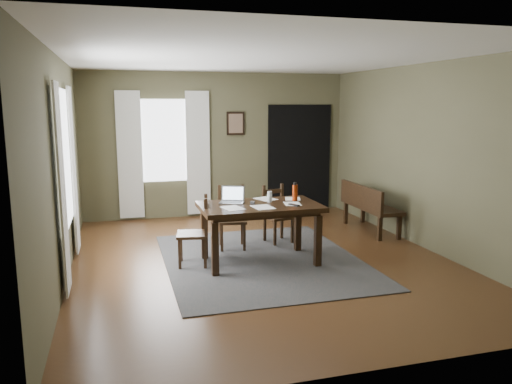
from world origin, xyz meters
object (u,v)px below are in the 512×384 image
object	(u,v)px
dining_table	(260,212)
chair_end	(196,232)
bench	(368,204)
water_bottle	(295,192)
laptop	(232,198)
chair_back_left	(232,218)
chair_back_right	(277,215)

from	to	relation	value
dining_table	chair_end	world-z (taller)	chair_end
bench	water_bottle	bearing A→B (deg)	121.28
bench	laptop	size ratio (longest dim) A/B	3.59
chair_back_left	water_bottle	xyz separation A→B (m)	(0.74, -0.68, 0.47)
chair_end	bench	size ratio (longest dim) A/B	0.66
water_bottle	laptop	bearing A→B (deg)	172.62
chair_back_right	chair_back_left	bearing A→B (deg)	176.92
chair_back_right	laptop	xyz separation A→B (m)	(-0.87, -0.69, 0.43)
bench	laptop	xyz separation A→B (m)	(-2.53, -0.90, 0.39)
chair_back_left	laptop	bearing A→B (deg)	-93.66
laptop	water_bottle	bearing A→B (deg)	14.75
bench	laptop	bearing A→B (deg)	109.66
chair_end	chair_back_left	bearing A→B (deg)	147.41
chair_end	chair_back_left	size ratio (longest dim) A/B	1.00
chair_back_left	chair_back_right	size ratio (longest dim) A/B	1.05
chair_end	chair_back_right	xyz separation A→B (m)	(1.38, 0.81, -0.02)
chair_back_left	water_bottle	distance (m)	1.10
chair_back_left	chair_back_right	distance (m)	0.75
chair_back_right	laptop	size ratio (longest dim) A/B	2.23
dining_table	chair_back_right	distance (m)	1.11
dining_table	water_bottle	bearing A→B (deg)	12.10
chair_back_left	chair_back_right	world-z (taller)	chair_back_left
chair_back_right	bench	distance (m)	1.68
dining_table	chair_end	size ratio (longest dim) A/B	1.72
dining_table	chair_end	bearing A→B (deg)	172.04
bench	water_bottle	xyz separation A→B (m)	(-1.67, -1.01, 0.45)
dining_table	laptop	distance (m)	0.42
chair_end	water_bottle	world-z (taller)	water_bottle
chair_back_left	chair_end	bearing A→B (deg)	-124.48
dining_table	laptop	xyz separation A→B (m)	(-0.32, 0.23, 0.15)
dining_table	chair_back_right	world-z (taller)	chair_back_right
chair_end	laptop	xyz separation A→B (m)	(0.51, 0.12, 0.40)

